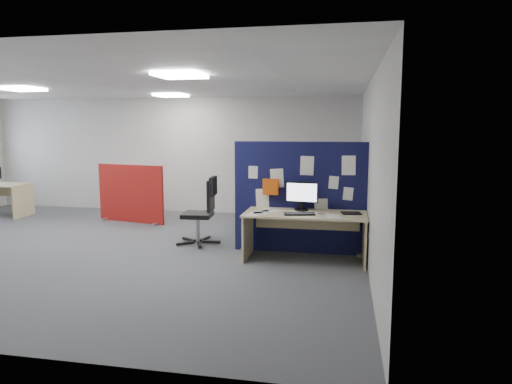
% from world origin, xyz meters
% --- Properties ---
extents(floor, '(9.00, 9.00, 0.00)m').
position_xyz_m(floor, '(0.00, 0.00, 0.00)').
color(floor, '#4D5055').
rests_on(floor, ground).
extents(ceiling, '(9.00, 7.00, 0.02)m').
position_xyz_m(ceiling, '(0.00, 0.00, 2.70)').
color(ceiling, white).
rests_on(ceiling, wall_back).
extents(wall_back, '(9.00, 0.02, 2.70)m').
position_xyz_m(wall_back, '(0.00, 3.50, 1.35)').
color(wall_back, silver).
rests_on(wall_back, floor).
extents(wall_right, '(0.02, 7.00, 2.70)m').
position_xyz_m(wall_right, '(4.50, 0.00, 1.35)').
color(wall_right, silver).
rests_on(wall_right, floor).
extents(ceiling_lights, '(4.10, 4.10, 0.04)m').
position_xyz_m(ceiling_lights, '(0.33, 0.67, 2.67)').
color(ceiling_lights, white).
rests_on(ceiling_lights, ceiling).
extents(navy_divider, '(2.15, 0.30, 1.78)m').
position_xyz_m(navy_divider, '(3.47, 0.36, 0.89)').
color(navy_divider, '#0F1137').
rests_on(navy_divider, floor).
extents(main_desk, '(1.82, 0.81, 0.73)m').
position_xyz_m(main_desk, '(3.58, -0.04, 0.56)').
color(main_desk, '#D0B885').
rests_on(main_desk, floor).
extents(monitor_main, '(0.51, 0.21, 0.44)m').
position_xyz_m(monitor_main, '(3.51, 0.12, 0.97)').
color(monitor_main, black).
rests_on(monitor_main, main_desk).
extents(keyboard, '(0.48, 0.27, 0.02)m').
position_xyz_m(keyboard, '(3.51, -0.23, 0.74)').
color(keyboard, black).
rests_on(keyboard, main_desk).
extents(mouse, '(0.11, 0.08, 0.03)m').
position_xyz_m(mouse, '(3.83, -0.18, 0.74)').
color(mouse, '#A1A1A6').
rests_on(mouse, main_desk).
extents(paper_tray, '(0.32, 0.27, 0.01)m').
position_xyz_m(paper_tray, '(4.26, -0.01, 0.74)').
color(paper_tray, black).
rests_on(paper_tray, main_desk).
extents(red_divider, '(1.60, 0.40, 1.22)m').
position_xyz_m(red_divider, '(-0.29, 2.07, 0.60)').
color(red_divider, '#A91815').
rests_on(red_divider, floor).
extents(office_chair, '(0.75, 0.76, 1.15)m').
position_xyz_m(office_chair, '(1.81, 0.56, 0.66)').
color(office_chair, black).
rests_on(office_chair, floor).
extents(desk_papers, '(1.41, 0.65, 0.00)m').
position_xyz_m(desk_papers, '(3.20, -0.16, 0.73)').
color(desk_papers, white).
rests_on(desk_papers, main_desk).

